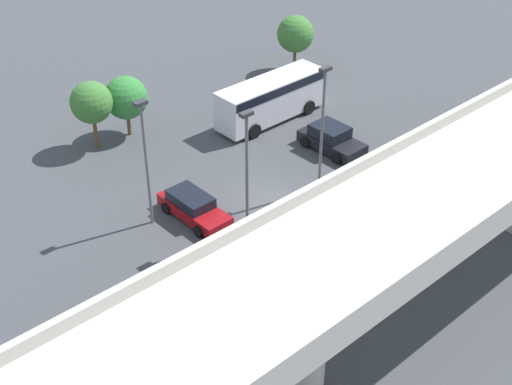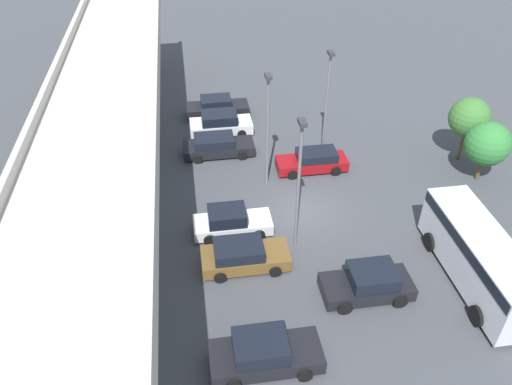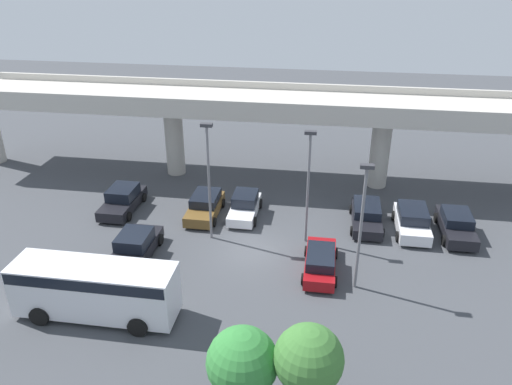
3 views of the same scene
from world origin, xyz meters
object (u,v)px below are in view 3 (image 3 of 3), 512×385
Objects in this scene: lamp_post_near_aisle at (308,179)px; tree_front_right at (309,359)px; parked_car_7 at (456,225)px; lamp_post_by_overpass at (209,173)px; parked_car_1 at (136,245)px; parked_car_5 at (367,215)px; parked_car_0 at (123,200)px; parked_car_3 at (245,206)px; shuttle_bus at (95,287)px; lamp_post_mid_lot at (362,218)px; tree_front_centre at (242,362)px; parked_car_2 at (205,206)px; parked_car_4 at (320,261)px; parked_car_6 at (412,220)px.

lamp_post_near_aisle is 13.59m from tree_front_right.
parked_car_7 is 16.33m from lamp_post_by_overpass.
parked_car_5 is (13.92, 6.10, -0.08)m from parked_car_1.
parked_car_0 reaches higher than parked_car_3.
tree_front_right reaches higher than shuttle_bus.
tree_front_centre is at bearing -116.97° from lamp_post_mid_lot.
parked_car_1 is at bearing 129.23° from tree_front_centre.
parked_car_5 is at bearing 79.39° from tree_front_right.
parked_car_3 is 14.02m from parked_car_7.
parked_car_3 is 0.97× the size of tree_front_right.
parked_car_2 is at bearing -82.91° from parked_car_3.
lamp_post_mid_lot is (7.43, -7.22, 3.60)m from parked_car_3.
parked_car_4 is at bearing 55.21° from parked_car_2.
tree_front_centre is at bearing -71.33° from lamp_post_by_overpass.
shuttle_bus is (-2.76, -11.24, 1.04)m from parked_car_2.
lamp_post_by_overpass reaches higher than shuttle_bus.
tree_front_right is at bearing 26.72° from parked_car_2.
shuttle_bus is 1.12× the size of lamp_post_mid_lot.
lamp_post_mid_lot is at bearing 67.27° from parked_car_0.
parked_car_6 reaches higher than parked_car_7.
shuttle_bus is at bearing 116.76° from parked_car_4.
shuttle_bus is at bearing 156.43° from tree_front_right.
lamp_post_by_overpass is (3.98, 2.74, 3.78)m from parked_car_1.
lamp_post_by_overpass is at bearing -55.44° from parked_car_1.
parked_car_2 is at bearing 55.21° from parked_car_4.
tree_front_centre is (-4.64, -9.11, -1.68)m from lamp_post_mid_lot.
tree_front_right is (10.87, -10.22, 2.41)m from parked_car_1.
tree_front_right is (-3.06, -16.32, 2.49)m from parked_car_5.
parked_car_3 is (8.74, 0.45, -0.02)m from parked_car_0.
parked_car_5 is 18.10m from shuttle_bus.
lamp_post_near_aisle reaches higher than parked_car_3.
parked_car_6 reaches higher than parked_car_1.
lamp_post_mid_lot is (12.94, 4.37, 2.59)m from shuttle_bus.
parked_car_3 is 0.53× the size of shuttle_bus.
parked_car_1 is 15.11m from tree_front_right.
parked_car_1 is 11.05m from parked_car_4.
parked_car_5 is 1.07× the size of parked_car_6.
tree_front_right is at bearing 17.95° from parked_car_3.
parked_car_3 is at bearing 107.95° from tree_front_right.
parked_car_3 is 10.97m from lamp_post_mid_lot.
parked_car_0 is 22.76m from parked_car_7.
lamp_post_mid_lot is at bearing -120.77° from parked_car_4.
lamp_post_near_aisle is at bearing 57.77° from parked_car_3.
parked_car_4 is 10.54m from tree_front_right.
parked_car_1 reaches higher than parked_car_3.
shuttle_bus is at bearing 16.16° from parked_car_0.
tree_front_centre is (5.54, -15.99, 1.94)m from parked_car_2.
parked_car_3 is (5.59, 6.07, -0.03)m from parked_car_1.
lamp_post_mid_lot is at bearing -29.48° from parked_car_6.
parked_car_2 is 8.41m from lamp_post_near_aisle.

